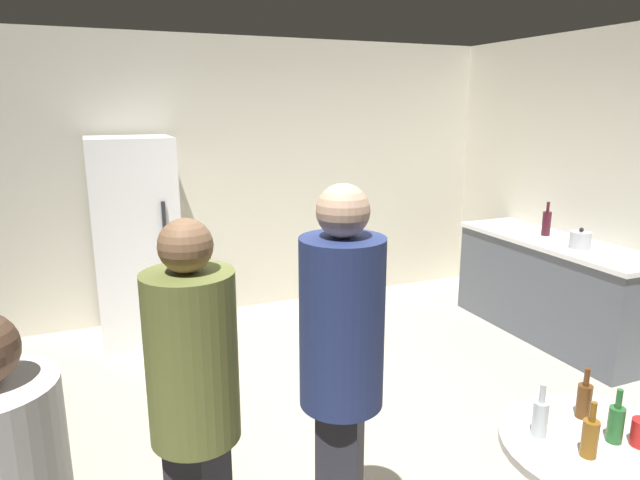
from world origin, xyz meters
The scene contains 13 objects.
ground_plane centered at (0.00, 0.00, -0.05)m, with size 5.20×5.20×0.10m, color #B2A893.
wall_back centered at (0.00, 2.63, 1.35)m, with size 5.32×0.06×2.70m, color beige.
refrigerator centered at (-1.16, 2.20, 0.90)m, with size 0.70×0.68×1.80m.
kitchen_counter centered at (2.28, 0.80, 0.45)m, with size 0.64×1.94×0.90m.
kettle centered at (2.23, 0.50, 0.97)m, with size 0.24×0.17×0.18m.
wine_bottle_on_counter centered at (2.32, 0.98, 1.02)m, with size 0.08×0.08×0.31m.
foreground_table centered at (0.32, -1.40, 0.63)m, with size 0.80×0.80×0.73m.
beer_bottle_amber centered at (0.20, -1.44, 0.82)m, with size 0.06×0.06×0.23m.
beer_bottle_brown centered at (0.41, -1.22, 0.82)m, with size 0.06×0.06×0.23m.
beer_bottle_green centered at (0.38, -1.41, 0.82)m, with size 0.06×0.06×0.23m.
beer_bottle_clear centered at (0.13, -1.26, 0.82)m, with size 0.06×0.06×0.23m.
person_in_olive_shirt centered at (-1.20, -0.86, 0.98)m, with size 0.48×0.48×1.68m.
person_in_navy_shirt centered at (-0.62, -0.92, 1.04)m, with size 0.47×0.47×1.78m.
Camera 1 is at (-1.49, -2.79, 2.06)m, focal length 31.15 mm.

